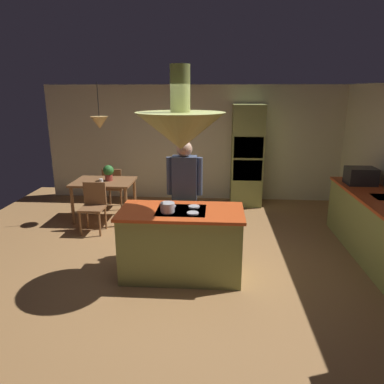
{
  "coord_description": "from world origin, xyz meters",
  "views": [
    {
      "loc": [
        0.44,
        -4.58,
        2.42
      ],
      "look_at": [
        0.1,
        0.4,
        1.0
      ],
      "focal_mm": 33.35,
      "sensor_mm": 36.0,
      "label": 1
    }
  ],
  "objects_px": {
    "person_at_island": "(185,190)",
    "cup_on_table": "(101,181)",
    "kitchen_island": "(181,243)",
    "potted_plant_on_table": "(108,172)",
    "chair_facing_island": "(94,204)",
    "chair_by_back_wall": "(114,185)",
    "microwave_on_counter": "(361,176)",
    "dining_table": "(104,186)",
    "cooking_pot_on_cooktop": "(168,207)",
    "oven_tower": "(247,156)"
  },
  "relations": [
    {
      "from": "oven_tower",
      "to": "cooking_pot_on_cooktop",
      "type": "bearing_deg",
      "value": -110.48
    },
    {
      "from": "kitchen_island",
      "to": "dining_table",
      "type": "xyz_separation_m",
      "value": [
        -1.7,
        2.1,
        0.19
      ]
    },
    {
      "from": "cooking_pot_on_cooktop",
      "to": "person_at_island",
      "type": "bearing_deg",
      "value": 79.95
    },
    {
      "from": "person_at_island",
      "to": "microwave_on_counter",
      "type": "distance_m",
      "value": 2.98
    },
    {
      "from": "kitchen_island",
      "to": "microwave_on_counter",
      "type": "distance_m",
      "value": 3.29
    },
    {
      "from": "kitchen_island",
      "to": "chair_facing_island",
      "type": "height_order",
      "value": "kitchen_island"
    },
    {
      "from": "chair_facing_island",
      "to": "cooking_pot_on_cooktop",
      "type": "relative_size",
      "value": 4.83
    },
    {
      "from": "chair_facing_island",
      "to": "microwave_on_counter",
      "type": "height_order",
      "value": "microwave_on_counter"
    },
    {
      "from": "oven_tower",
      "to": "microwave_on_counter",
      "type": "relative_size",
      "value": 4.67
    },
    {
      "from": "person_at_island",
      "to": "chair_by_back_wall",
      "type": "distance_m",
      "value": 2.7
    },
    {
      "from": "cup_on_table",
      "to": "microwave_on_counter",
      "type": "relative_size",
      "value": 0.2
    },
    {
      "from": "potted_plant_on_table",
      "to": "chair_by_back_wall",
      "type": "bearing_deg",
      "value": 99.11
    },
    {
      "from": "kitchen_island",
      "to": "person_at_island",
      "type": "xyz_separation_m",
      "value": [
        -0.02,
        0.68,
        0.53
      ]
    },
    {
      "from": "chair_facing_island",
      "to": "cup_on_table",
      "type": "xyz_separation_m",
      "value": [
        0.02,
        0.43,
        0.3
      ]
    },
    {
      "from": "person_at_island",
      "to": "potted_plant_on_table",
      "type": "xyz_separation_m",
      "value": [
        -1.59,
        1.45,
        -0.07
      ]
    },
    {
      "from": "chair_facing_island",
      "to": "potted_plant_on_table",
      "type": "bearing_deg",
      "value": 81.71
    },
    {
      "from": "chair_by_back_wall",
      "to": "cup_on_table",
      "type": "relative_size",
      "value": 9.67
    },
    {
      "from": "chair_by_back_wall",
      "to": "cooking_pot_on_cooktop",
      "type": "relative_size",
      "value": 4.83
    },
    {
      "from": "kitchen_island",
      "to": "potted_plant_on_table",
      "type": "relative_size",
      "value": 5.43
    },
    {
      "from": "microwave_on_counter",
      "to": "potted_plant_on_table",
      "type": "bearing_deg",
      "value": 172.47
    },
    {
      "from": "chair_by_back_wall",
      "to": "microwave_on_counter",
      "type": "relative_size",
      "value": 1.89
    },
    {
      "from": "person_at_island",
      "to": "dining_table",
      "type": "bearing_deg",
      "value": 139.93
    },
    {
      "from": "person_at_island",
      "to": "cooking_pot_on_cooktop",
      "type": "relative_size",
      "value": 9.62
    },
    {
      "from": "oven_tower",
      "to": "potted_plant_on_table",
      "type": "bearing_deg",
      "value": -157.63
    },
    {
      "from": "chair_by_back_wall",
      "to": "potted_plant_on_table",
      "type": "bearing_deg",
      "value": 99.11
    },
    {
      "from": "oven_tower",
      "to": "potted_plant_on_table",
      "type": "xyz_separation_m",
      "value": [
        -2.7,
        -1.11,
        -0.15
      ]
    },
    {
      "from": "dining_table",
      "to": "cup_on_table",
      "type": "distance_m",
      "value": 0.25
    },
    {
      "from": "oven_tower",
      "to": "person_at_island",
      "type": "distance_m",
      "value": 2.79
    },
    {
      "from": "oven_tower",
      "to": "person_at_island",
      "type": "height_order",
      "value": "oven_tower"
    },
    {
      "from": "kitchen_island",
      "to": "cup_on_table",
      "type": "xyz_separation_m",
      "value": [
        -1.68,
        1.89,
        0.34
      ]
    },
    {
      "from": "cup_on_table",
      "to": "chair_facing_island",
      "type": "bearing_deg",
      "value": -92.88
    },
    {
      "from": "person_at_island",
      "to": "cup_on_table",
      "type": "bearing_deg",
      "value": 143.96
    },
    {
      "from": "cup_on_table",
      "to": "microwave_on_counter",
      "type": "height_order",
      "value": "microwave_on_counter"
    },
    {
      "from": "kitchen_island",
      "to": "chair_by_back_wall",
      "type": "distance_m",
      "value": 3.22
    },
    {
      "from": "cooking_pot_on_cooktop",
      "to": "kitchen_island",
      "type": "bearing_deg",
      "value": 39.09
    },
    {
      "from": "kitchen_island",
      "to": "chair_facing_island",
      "type": "distance_m",
      "value": 2.24
    },
    {
      "from": "microwave_on_counter",
      "to": "cooking_pot_on_cooktop",
      "type": "xyz_separation_m",
      "value": [
        -3.0,
        -1.67,
        -0.06
      ]
    },
    {
      "from": "person_at_island",
      "to": "chair_by_back_wall",
      "type": "relative_size",
      "value": 1.99
    },
    {
      "from": "microwave_on_counter",
      "to": "person_at_island",
      "type": "bearing_deg",
      "value": -163.24
    },
    {
      "from": "potted_plant_on_table",
      "to": "cup_on_table",
      "type": "xyz_separation_m",
      "value": [
        -0.08,
        -0.24,
        -0.12
      ]
    },
    {
      "from": "kitchen_island",
      "to": "oven_tower",
      "type": "height_order",
      "value": "oven_tower"
    },
    {
      "from": "kitchen_island",
      "to": "cup_on_table",
      "type": "height_order",
      "value": "kitchen_island"
    },
    {
      "from": "cup_on_table",
      "to": "cooking_pot_on_cooktop",
      "type": "relative_size",
      "value": 0.5
    },
    {
      "from": "dining_table",
      "to": "cooking_pot_on_cooktop",
      "type": "distance_m",
      "value": 2.73
    },
    {
      "from": "oven_tower",
      "to": "cooking_pot_on_cooktop",
      "type": "relative_size",
      "value": 11.95
    },
    {
      "from": "potted_plant_on_table",
      "to": "person_at_island",
      "type": "bearing_deg",
      "value": -42.36
    },
    {
      "from": "kitchen_island",
      "to": "dining_table",
      "type": "bearing_deg",
      "value": 128.99
    },
    {
      "from": "chair_by_back_wall",
      "to": "microwave_on_counter",
      "type": "distance_m",
      "value": 4.73
    },
    {
      "from": "dining_table",
      "to": "kitchen_island",
      "type": "bearing_deg",
      "value": -51.01
    },
    {
      "from": "dining_table",
      "to": "chair_by_back_wall",
      "type": "bearing_deg",
      "value": 90.0
    }
  ]
}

